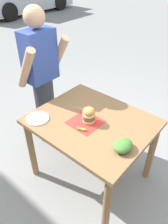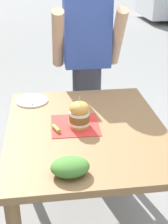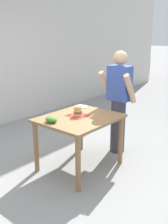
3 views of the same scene
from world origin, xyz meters
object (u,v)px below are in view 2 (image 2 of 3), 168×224
object	(u,v)px
patio_table	(86,145)
side_salad	(70,167)
pickle_spear	(56,128)
side_plate_with_forks	(32,101)
sandwich	(79,114)
diner_across_table	(87,67)

from	to	relation	value
patio_table	side_salad	distance (m)	0.47
pickle_spear	side_plate_with_forks	xyz separation A→B (m)	(-0.15, 0.43, -0.01)
patio_table	side_plate_with_forks	xyz separation A→B (m)	(-0.32, 0.41, 0.13)
sandwich	side_salad	world-z (taller)	sandwich
pickle_spear	side_salad	world-z (taller)	side_salad
diner_across_table	side_salad	bearing A→B (deg)	-101.27
diner_across_table	patio_table	bearing A→B (deg)	-98.13
pickle_spear	diner_across_table	xyz separation A→B (m)	(0.30, 0.86, 0.07)
patio_table	side_plate_with_forks	size ratio (longest dim) A/B	5.04
patio_table	sandwich	world-z (taller)	sandwich
sandwich	side_plate_with_forks	distance (m)	0.50
patio_table	pickle_spear	size ratio (longest dim) A/B	14.50
patio_table	pickle_spear	bearing A→B (deg)	-173.07
diner_across_table	sandwich	bearing A→B (deg)	-100.80
patio_table	pickle_spear	xyz separation A→B (m)	(-0.18, -0.02, 0.14)
side_plate_with_forks	diner_across_table	bearing A→B (deg)	44.19
patio_table	pickle_spear	distance (m)	0.23
side_plate_with_forks	diner_across_table	distance (m)	0.62
side_plate_with_forks	side_salad	bearing A→B (deg)	-77.13
pickle_spear	patio_table	bearing A→B (deg)	6.93
side_salad	diner_across_table	bearing A→B (deg)	78.73
sandwich	side_plate_with_forks	size ratio (longest dim) A/B	0.87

